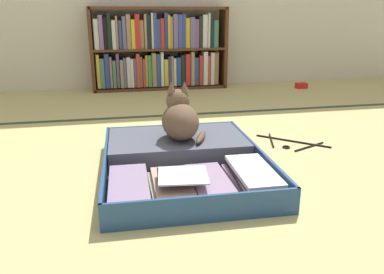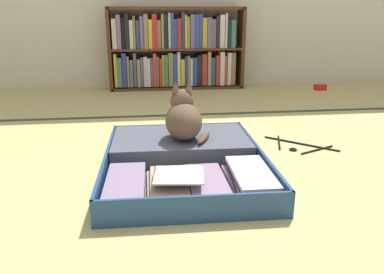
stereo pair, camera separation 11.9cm
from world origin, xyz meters
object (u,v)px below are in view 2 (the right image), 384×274
clothes_hanger (298,146)px  bookshelf (175,51)px  open_suitcase (184,159)px  small_red_pouch (320,87)px  black_cat (184,118)px

clothes_hanger → bookshelf: bearing=106.6°
open_suitcase → bookshelf: bearing=86.3°
small_red_pouch → open_suitcase: bearing=-130.4°
black_cat → bookshelf: bearing=86.5°
open_suitcase → black_cat: 0.21m
black_cat → small_red_pouch: 2.14m
bookshelf → black_cat: size_ratio=4.53×
open_suitcase → black_cat: size_ratio=3.27×
bookshelf → clothes_hanger: 1.85m
bookshelf → black_cat: (-0.11, -1.83, -0.15)m
open_suitcase → black_cat: bearing=84.3°
bookshelf → clothes_hanger: bookshelf is taller
black_cat → clothes_hanger: 0.67m
bookshelf → small_red_pouch: bearing=-11.0°
open_suitcase → black_cat: black_cat is taller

